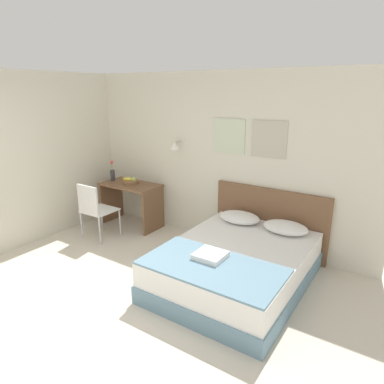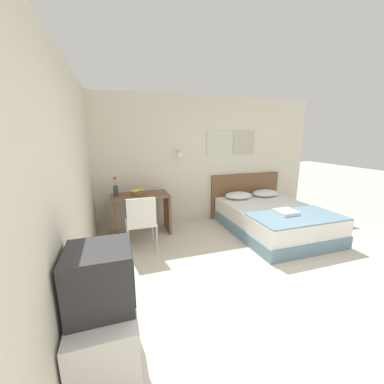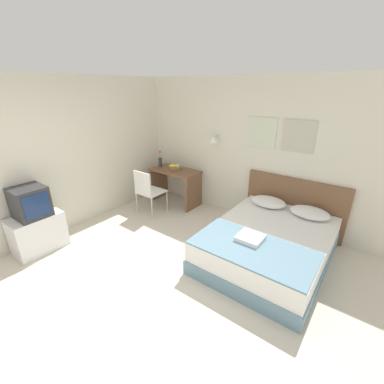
# 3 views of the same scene
# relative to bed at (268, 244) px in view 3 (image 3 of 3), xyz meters

# --- Properties ---
(ground_plane) EXTENTS (24.00, 24.00, 0.00)m
(ground_plane) POSITION_rel_bed_xyz_m (-1.07, -1.68, -0.25)
(ground_plane) COLOR beige
(wall_back) EXTENTS (5.24, 0.31, 2.65)m
(wall_back) POSITION_rel_bed_xyz_m (-1.07, 1.14, 1.08)
(wall_back) COLOR beige
(wall_back) RESTS_ON ground_plane
(wall_left) EXTENTS (0.06, 5.79, 2.65)m
(wall_left) POSITION_rel_bed_xyz_m (-3.32, -1.79, 1.07)
(wall_left) COLOR beige
(wall_left) RESTS_ON ground_plane
(bed) EXTENTS (1.60, 2.09, 0.51)m
(bed) POSITION_rel_bed_xyz_m (0.00, 0.00, 0.00)
(bed) COLOR #66899E
(bed) RESTS_ON ground_plane
(headboard) EXTENTS (1.72, 0.06, 1.00)m
(headboard) POSITION_rel_bed_xyz_m (0.00, 1.08, 0.25)
(headboard) COLOR brown
(headboard) RESTS_ON ground_plane
(pillow_left) EXTENTS (0.61, 0.44, 0.14)m
(pillow_left) POSITION_rel_bed_xyz_m (-0.34, 0.78, 0.33)
(pillow_left) COLOR white
(pillow_left) RESTS_ON bed
(pillow_right) EXTENTS (0.61, 0.44, 0.14)m
(pillow_right) POSITION_rel_bed_xyz_m (0.34, 0.78, 0.33)
(pillow_right) COLOR white
(pillow_right) RESTS_ON bed
(throw_blanket) EXTENTS (1.55, 0.84, 0.02)m
(throw_blanket) POSITION_rel_bed_xyz_m (0.00, -0.61, 0.27)
(throw_blanket) COLOR #66899E
(throw_blanket) RESTS_ON bed
(folded_towel_near_foot) EXTENTS (0.33, 0.32, 0.06)m
(folded_towel_near_foot) POSITION_rel_bed_xyz_m (-0.11, -0.46, 0.31)
(folded_towel_near_foot) COLOR white
(folded_towel_near_foot) RESTS_ON throw_blanket
(desk) EXTENTS (1.06, 0.59, 0.78)m
(desk) POSITION_rel_bed_xyz_m (-2.46, 0.74, 0.27)
(desk) COLOR brown
(desk) RESTS_ON ground_plane
(desk_chair) EXTENTS (0.48, 0.48, 0.94)m
(desk_chair) POSITION_rel_bed_xyz_m (-2.53, -0.04, 0.30)
(desk_chair) COLOR white
(desk_chair) RESTS_ON ground_plane
(fruit_bowl) EXTENTS (0.30, 0.29, 0.12)m
(fruit_bowl) POSITION_rel_bed_xyz_m (-2.47, 0.76, 0.56)
(fruit_bowl) COLOR brown
(fruit_bowl) RESTS_ON desk
(flower_vase) EXTENTS (0.08, 0.08, 0.37)m
(flower_vase) POSITION_rel_bed_xyz_m (-2.89, 0.73, 0.65)
(flower_vase) COLOR #333338
(flower_vase) RESTS_ON desk
(tv_stand) EXTENTS (0.48, 0.73, 0.60)m
(tv_stand) POSITION_rel_bed_xyz_m (-3.03, -1.96, 0.05)
(tv_stand) COLOR white
(tv_stand) RESTS_ON ground_plane
(television) EXTENTS (0.47, 0.45, 0.47)m
(television) POSITION_rel_bed_xyz_m (-3.03, -1.96, 0.58)
(television) COLOR #2D2D30
(television) RESTS_ON tv_stand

